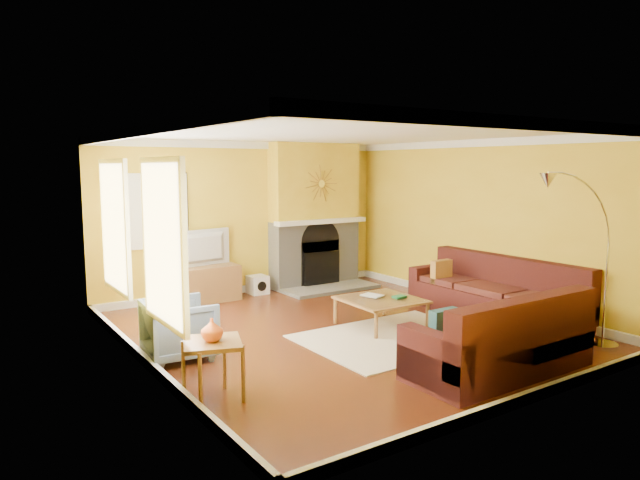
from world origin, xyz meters
TOP-DOWN VIEW (x-y plane):
  - floor at (0.00, 0.00)m, footprint 5.50×6.00m
  - ceiling at (0.00, 0.00)m, footprint 5.50×6.00m
  - wall_back at (0.00, 3.01)m, footprint 5.50×0.02m
  - wall_front at (0.00, -3.01)m, footprint 5.50×0.02m
  - wall_left at (-2.76, 0.00)m, footprint 0.02×6.00m
  - wall_right at (2.76, 0.00)m, footprint 0.02×6.00m
  - baseboard at (0.00, 0.00)m, footprint 5.50×6.00m
  - crown_molding at (0.00, 0.00)m, footprint 5.50×6.00m
  - window_left_near at (-2.72, 1.30)m, footprint 0.06×1.22m
  - window_left_far at (-2.72, -0.60)m, footprint 0.06×1.22m
  - window_back at (-1.90, 2.96)m, footprint 0.82×0.06m
  - wall_art at (-1.25, 2.97)m, footprint 0.34×0.04m
  - fireplace at (1.35, 2.80)m, footprint 1.80×0.40m
  - mantel at (1.35, 2.56)m, footprint 1.92×0.22m
  - hearth at (1.35, 2.25)m, footprint 1.80×0.70m
  - sunburst at (1.35, 2.57)m, footprint 0.70×0.04m
  - rug at (0.35, -0.68)m, footprint 2.40×1.80m
  - sectional_sofa at (1.06, -0.99)m, footprint 3.37×3.41m
  - coffee_table at (0.58, -0.10)m, footprint 1.07×1.07m
  - media_console at (-0.90, 2.70)m, footprint 1.09×0.49m
  - tv at (-0.90, 2.70)m, footprint 1.07×0.32m
  - subwoofer at (0.09, 2.74)m, footprint 0.32×0.32m
  - armchair at (-2.30, 0.15)m, footprint 0.84×0.82m
  - side_table at (-2.46, -1.22)m, footprint 0.69×0.69m
  - vase at (-2.46, -1.22)m, footprint 0.26×0.26m
  - book at (0.42, -0.00)m, footprint 0.29×0.34m
  - arc_lamp at (1.66, -2.42)m, footprint 1.39×0.36m

SIDE VIEW (x-z plane):
  - floor at x=0.00m, z-range -0.02..0.00m
  - rug at x=0.35m, z-range 0.00..0.02m
  - hearth at x=1.35m, z-range 0.00..0.06m
  - baseboard at x=0.00m, z-range 0.00..0.12m
  - subwoofer at x=0.09m, z-range 0.00..0.32m
  - coffee_table at x=0.58m, z-range 0.00..0.41m
  - side_table at x=-2.46m, z-range 0.00..0.60m
  - media_console at x=-0.90m, z-range 0.00..0.60m
  - armchair at x=-2.30m, z-range 0.00..0.71m
  - book at x=0.42m, z-range 0.41..0.44m
  - sectional_sofa at x=1.06m, z-range 0.00..0.90m
  - vase at x=-2.46m, z-range 0.60..0.82m
  - tv at x=-0.90m, z-range 0.60..1.21m
  - arc_lamp at x=1.66m, z-range 0.00..2.19m
  - mantel at x=1.35m, z-range 1.21..1.29m
  - wall_back at x=0.00m, z-range 0.00..2.70m
  - wall_front at x=0.00m, z-range 0.00..2.70m
  - wall_left at x=-2.76m, z-range 0.00..2.70m
  - wall_right at x=2.76m, z-range 0.00..2.70m
  - fireplace at x=1.35m, z-range 0.00..2.70m
  - window_left_near at x=-2.72m, z-range 0.64..2.36m
  - window_left_far at x=-2.72m, z-range 0.64..2.36m
  - window_back at x=-1.90m, z-range 0.94..2.16m
  - wall_art at x=-1.25m, z-range 1.03..2.17m
  - sunburst at x=1.35m, z-range 1.60..2.30m
  - crown_molding at x=0.00m, z-range 2.58..2.70m
  - ceiling at x=0.00m, z-range 2.70..2.72m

